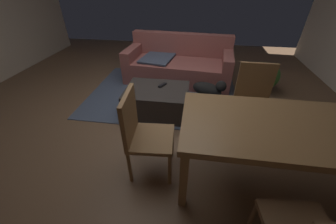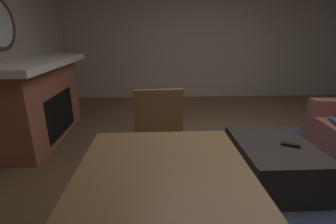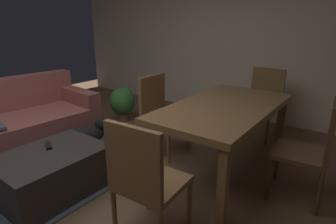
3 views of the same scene
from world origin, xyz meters
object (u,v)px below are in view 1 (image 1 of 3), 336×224
object	(u,v)px
tv_remote	(162,85)
dining_chair_west	(142,131)
potted_plant	(267,77)
small_dog	(209,89)
dining_chair_north	(254,97)
couch	(178,65)
ottoman_coffee_table	(157,101)
dining_table	(277,131)

from	to	relation	value
tv_remote	dining_chair_west	distance (m)	1.21
potted_plant	small_dog	distance (m)	1.08
dining_chair_north	potted_plant	xyz separation A→B (m)	(0.51, 1.17, -0.22)
dining_chair_west	dining_chair_north	bearing A→B (deg)	34.46
dining_chair_north	tv_remote	bearing A→B (deg)	163.51
dining_chair_north	small_dog	world-z (taller)	dining_chair_north
couch	dining_chair_west	xyz separation A→B (m)	(-0.13, -2.35, 0.22)
potted_plant	dining_chair_west	bearing A→B (deg)	-130.88
tv_remote	couch	bearing A→B (deg)	110.58
tv_remote	dining_chair_west	bearing A→B (deg)	-62.92
couch	ottoman_coffee_table	xyz separation A→B (m)	(-0.19, -1.26, -0.10)
couch	potted_plant	size ratio (longest dim) A/B	3.84
dining_chair_north	dining_chair_west	bearing A→B (deg)	-145.54
tv_remote	small_dog	world-z (taller)	tv_remote
couch	small_dog	distance (m)	0.95
small_dog	ottoman_coffee_table	bearing A→B (deg)	-146.29
ottoman_coffee_table	dining_table	bearing A→B (deg)	-40.03
ottoman_coffee_table	small_dog	world-z (taller)	ottoman_coffee_table
dining_chair_west	potted_plant	xyz separation A→B (m)	(1.74, 2.01, -0.22)
couch	dining_chair_north	size ratio (longest dim) A/B	2.24
small_dog	potted_plant	bearing A→B (deg)	21.02
small_dog	dining_table	bearing A→B (deg)	-72.97
dining_table	dining_chair_north	xyz separation A→B (m)	(0.00, 0.84, -0.14)
tv_remote	dining_chair_west	size ratio (longest dim) A/B	0.17
couch	tv_remote	bearing A→B (deg)	-96.48
ottoman_coffee_table	tv_remote	xyz separation A→B (m)	(0.06, 0.12, 0.21)
tv_remote	potted_plant	xyz separation A→B (m)	(1.74, 0.80, -0.12)
potted_plant	tv_remote	bearing A→B (deg)	-155.22
potted_plant	dining_table	bearing A→B (deg)	-104.34
tv_remote	dining_table	size ratio (longest dim) A/B	0.10
dining_table	small_dog	distance (m)	1.75
dining_chair_west	potted_plant	size ratio (longest dim) A/B	1.72
dining_chair_west	small_dog	world-z (taller)	dining_chair_west
dining_table	dining_chair_west	distance (m)	1.23
dining_table	ottoman_coffee_table	bearing A→B (deg)	139.97
couch	small_dog	size ratio (longest dim) A/B	3.55
dining_table	potted_plant	bearing A→B (deg)	75.66
dining_table	potted_plant	world-z (taller)	dining_table
couch	dining_table	size ratio (longest dim) A/B	1.25
couch	small_dog	world-z (taller)	couch
dining_chair_north	dining_chair_west	world-z (taller)	same
dining_table	small_dog	bearing A→B (deg)	107.03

